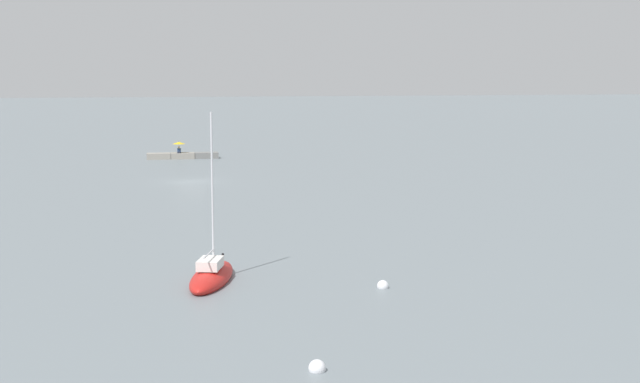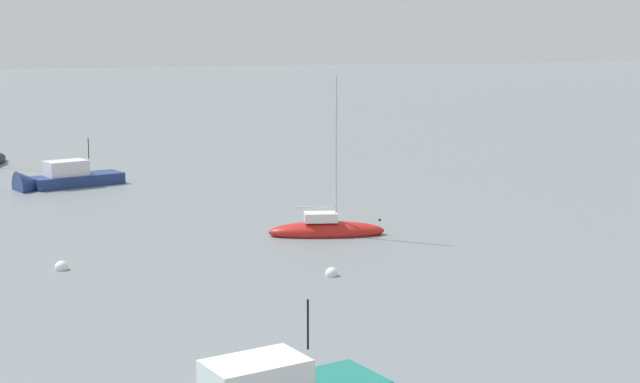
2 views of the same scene
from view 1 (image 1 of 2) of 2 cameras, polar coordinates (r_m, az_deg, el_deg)
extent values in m
plane|color=slate|center=(80.12, -8.27, 0.62)|extent=(500.00, 500.00, 0.00)
cube|color=slate|center=(101.25, -7.34, 2.34)|extent=(2.64, 1.53, 0.67)
cube|color=gray|center=(101.12, -8.86, 2.30)|extent=(2.64, 1.53, 0.67)
cube|color=gray|center=(101.06, -10.38, 2.26)|extent=(2.64, 1.53, 0.67)
cube|color=#1E2333|center=(100.75, -9.10, 2.51)|extent=(0.40, 0.45, 0.16)
cube|color=navy|center=(101.01, -9.09, 2.63)|extent=(0.42, 0.25, 0.52)
sphere|color=tan|center=(100.98, -9.09, 2.83)|extent=(0.22, 0.22, 0.22)
cylinder|color=black|center=(101.06, -9.09, 2.78)|extent=(0.02, 0.02, 1.05)
cone|color=gold|center=(101.01, -9.10, 3.12)|extent=(1.41, 1.41, 0.25)
sphere|color=black|center=(101.00, -9.10, 3.21)|extent=(0.05, 0.05, 0.05)
ellipsoid|color=red|center=(42.47, -7.01, -5.53)|extent=(3.26, 6.13, 1.01)
cube|color=silver|center=(42.02, -7.11, -4.64)|extent=(1.43, 1.87, 0.46)
cylinder|color=silver|center=(42.16, -6.97, 0.14)|extent=(0.10, 0.10, 7.33)
cylinder|color=silver|center=(41.66, -7.20, -4.01)|extent=(0.65, 2.00, 0.08)
sphere|color=black|center=(44.94, -6.29, -4.05)|extent=(0.13, 0.13, 0.13)
sphere|color=white|center=(41.09, 4.08, -6.11)|extent=(0.54, 0.54, 0.54)
sphere|color=white|center=(30.11, -0.19, -11.34)|extent=(0.59, 0.59, 0.59)
camera|label=2|loc=(52.62, 51.89, 4.95)|focal=53.41mm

